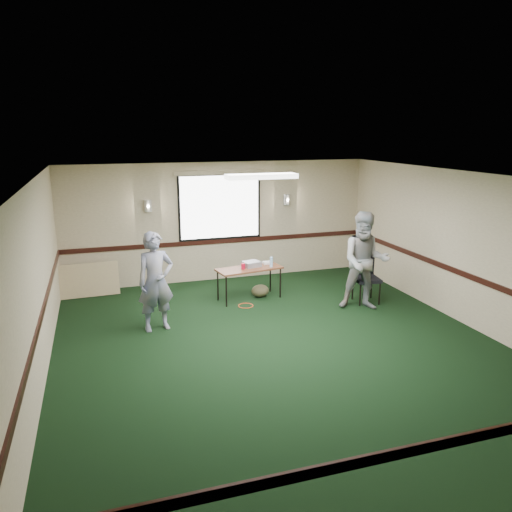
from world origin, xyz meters
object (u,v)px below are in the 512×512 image
object	(u,v)px
folding_table	(249,270)
person_left	(156,282)
person_right	(365,261)
conference_chair	(365,273)
projector	(252,264)

from	to	relation	value
folding_table	person_left	world-z (taller)	person_left
folding_table	person_left	distance (m)	2.27
folding_table	person_right	size ratio (longest dim) A/B	0.73
conference_chair	person_right	bearing A→B (deg)	-114.43
folding_table	person_left	size ratio (longest dim) A/B	0.81
conference_chair	person_right	world-z (taller)	person_right
projector	person_left	world-z (taller)	person_left
projector	person_right	distance (m)	2.29
conference_chair	projector	bearing A→B (deg)	164.87
folding_table	person_right	xyz separation A→B (m)	(1.95, -1.21, 0.34)
conference_chair	person_left	distance (m)	4.21
projector	person_right	world-z (taller)	person_right
conference_chair	folding_table	bearing A→B (deg)	167.32
projector	conference_chair	bearing A→B (deg)	-35.55
projector	conference_chair	size ratio (longest dim) A/B	0.33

